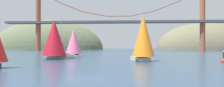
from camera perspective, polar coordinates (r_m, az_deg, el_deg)
ground_plane at (r=24.21m, az=-6.56°, el=-9.04°), size 360.00×360.00×0.00m
headland_right at (r=168.09m, az=23.12°, el=-1.49°), size 67.27×44.00×38.81m
headland_left at (r=169.30m, az=-16.75°, el=-1.49°), size 84.23×44.00×44.46m
suspension_bridge at (r=119.32m, az=1.68°, el=5.98°), size 126.54×6.00×34.74m
sailboat_orange_sail at (r=47.51m, az=8.22°, el=1.60°), size 5.89×9.46×11.36m
sailboat_pink_spinnaker at (r=64.62m, az=-10.24°, el=0.35°), size 8.31×5.61×8.46m
sailboat_crimson_sail at (r=56.04m, az=-14.96°, el=1.38°), size 9.94×9.88×10.75m
channel_buoy at (r=49.62m, az=27.37°, el=-4.07°), size 1.10×1.10×2.64m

